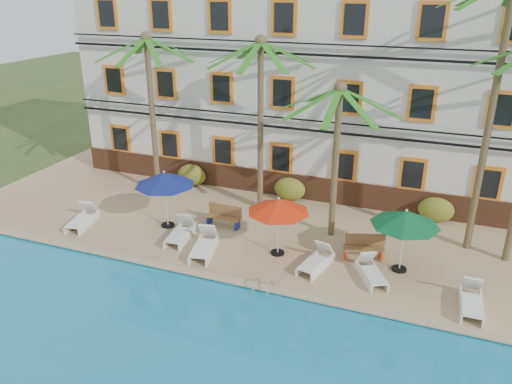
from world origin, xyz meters
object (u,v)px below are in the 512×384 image
at_px(palm_a, 150,92).
at_px(umbrella_blue, 164,179).
at_px(palm_b, 261,101).
at_px(umbrella_red, 278,206).
at_px(bench_right, 364,246).
at_px(palm_c, 337,137).
at_px(palm_d, 496,86).
at_px(lounger_c, 204,245).
at_px(umbrella_green, 406,218).
at_px(lounger_a, 82,219).
at_px(lounger_e, 371,272).
at_px(bench_left, 224,216).
at_px(lounger_b, 180,232).
at_px(pool_ladder, 264,290).
at_px(lounger_f, 472,301).
at_px(lounger_d, 316,261).

distance_m(palm_a, umbrella_blue, 4.81).
height_order(palm_b, umbrella_red, palm_b).
bearing_deg(bench_right, palm_c, 137.96).
distance_m(umbrella_red, bench_right, 3.56).
distance_m(palm_d, lounger_c, 11.85).
bearing_deg(palm_a, bench_right, -14.81).
distance_m(umbrella_blue, umbrella_green, 9.59).
distance_m(palm_c, lounger_a, 11.20).
xyz_separation_m(lounger_a, lounger_e, (12.16, 0.16, -0.02)).
distance_m(umbrella_green, lounger_c, 7.46).
bearing_deg(bench_left, lounger_b, -123.91).
xyz_separation_m(umbrella_blue, pool_ladder, (5.47, -3.07, -2.14)).
height_order(lounger_c, lounger_f, lounger_c).
height_order(umbrella_green, bench_left, umbrella_green).
height_order(palm_b, bench_left, palm_b).
xyz_separation_m(lounger_a, lounger_d, (10.19, 0.18, -0.01)).
distance_m(palm_d, lounger_a, 16.87).
xyz_separation_m(umbrella_green, bench_left, (-7.36, 0.98, -1.59)).
distance_m(palm_a, bench_left, 6.79).
distance_m(palm_c, umbrella_blue, 7.17).
xyz_separation_m(lounger_d, bench_left, (-4.52, 1.90, 0.19)).
bearing_deg(bench_right, palm_a, 165.19).
bearing_deg(bench_right, lounger_b, -170.63).
relative_size(umbrella_blue, bench_left, 1.66).
distance_m(lounger_b, lounger_e, 7.64).
relative_size(lounger_f, pool_ladder, 2.54).
distance_m(palm_d, bench_left, 11.38).
xyz_separation_m(palm_b, lounger_a, (-6.47, -4.32, -4.67)).
relative_size(lounger_c, lounger_f, 1.14).
xyz_separation_m(umbrella_green, pool_ladder, (-4.12, -2.95, -2.06)).
bearing_deg(umbrella_blue, lounger_f, -8.01).
xyz_separation_m(lounger_b, lounger_e, (7.64, -0.21, -0.02)).
relative_size(lounger_e, bench_right, 1.18).
distance_m(lounger_a, bench_right, 11.75).
distance_m(palm_d, lounger_b, 12.80).
bearing_deg(bench_left, palm_c, 10.94).
height_order(umbrella_blue, lounger_c, umbrella_blue).
xyz_separation_m(lounger_e, bench_left, (-6.49, 1.92, 0.20)).
bearing_deg(umbrella_blue, lounger_c, -31.00).
relative_size(palm_a, palm_c, 1.22).
xyz_separation_m(palm_d, umbrella_green, (-2.28, -2.67, -4.23)).
xyz_separation_m(palm_a, lounger_c, (4.82, -4.61, -4.63)).
distance_m(palm_d, bench_right, 7.23).
relative_size(umbrella_green, lounger_d, 1.24).
relative_size(lounger_c, bench_right, 1.37).
relative_size(palm_d, bench_right, 6.36).
bearing_deg(lounger_c, lounger_a, 177.37).
bearing_deg(palm_d, lounger_a, -166.18).
relative_size(lounger_f, bench_left, 1.25).
bearing_deg(umbrella_red, palm_a, 153.74).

